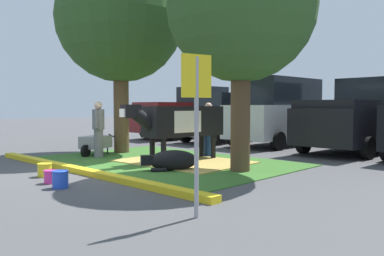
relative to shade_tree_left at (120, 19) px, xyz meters
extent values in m
plane|color=#4C4C4F|center=(2.61, -2.01, -4.20)|extent=(80.00, 80.00, 0.00)
cube|color=#386B28|center=(2.44, -0.42, -4.19)|extent=(6.76, 4.63, 0.02)
cube|color=yellow|center=(2.44, -2.88, -4.14)|extent=(7.96, 0.24, 0.12)
cube|color=tan|center=(2.97, -0.16, -4.18)|extent=(3.31, 2.55, 0.04)
cylinder|color=brown|center=(0.00, 0.00, -2.78)|extent=(0.48, 0.48, 2.84)
sphere|color=#2D5123|center=(0.00, 0.00, 0.03)|extent=(3.98, 3.98, 3.98)
cylinder|color=#4C3823|center=(4.88, -0.26, -2.95)|extent=(0.44, 0.44, 2.51)
sphere|color=#2D5123|center=(4.88, -0.26, -0.53)|extent=(3.32, 3.32, 3.32)
cube|color=black|center=(2.76, 0.04, -3.12)|extent=(0.90, 2.35, 0.80)
cube|color=white|center=(2.75, -0.10, -3.12)|extent=(0.80, 0.96, 0.56)
cylinder|color=black|center=(2.64, -1.28, -3.02)|extent=(0.38, 0.66, 0.58)
cube|color=black|center=(2.62, -1.60, -2.84)|extent=(0.30, 0.46, 0.32)
cube|color=white|center=(2.60, -1.80, -2.88)|extent=(0.21, 0.14, 0.20)
cylinder|color=black|center=(2.93, -0.84, -3.86)|extent=(0.14, 0.14, 0.68)
cylinder|color=black|center=(2.44, -0.79, -3.86)|extent=(0.14, 0.14, 0.68)
cylinder|color=black|center=(3.09, 0.88, -3.86)|extent=(0.14, 0.14, 0.68)
cylinder|color=black|center=(2.60, 0.93, -3.86)|extent=(0.14, 0.14, 0.68)
cylinder|color=black|center=(2.87, 1.24, -3.37)|extent=(0.06, 0.06, 0.70)
ellipsoid|color=black|center=(3.72, -1.25, -3.96)|extent=(1.03, 1.18, 0.48)
cube|color=black|center=(3.38, -1.74, -3.94)|extent=(0.32, 0.34, 0.22)
cube|color=silver|center=(3.31, -1.84, -3.94)|extent=(0.12, 0.11, 0.16)
cylinder|color=black|center=(3.67, -1.64, -4.14)|extent=(0.28, 0.34, 0.10)
cylinder|color=slate|center=(0.56, -1.20, -3.79)|extent=(0.26, 0.26, 0.82)
cylinder|color=slate|center=(0.56, -1.20, -3.09)|extent=(0.34, 0.34, 0.57)
sphere|color=beige|center=(0.56, -1.20, -2.70)|extent=(0.22, 0.22, 0.22)
cylinder|color=slate|center=(0.41, -1.04, -3.07)|extent=(0.09, 0.09, 0.54)
cylinder|color=slate|center=(0.71, -1.36, -3.07)|extent=(0.09, 0.09, 0.54)
cylinder|color=#23478C|center=(2.65, 1.17, -3.80)|extent=(0.26, 0.26, 0.81)
cylinder|color=maroon|center=(2.65, 1.17, -3.12)|extent=(0.34, 0.34, 0.56)
sphere|color=tan|center=(2.65, 1.17, -2.73)|extent=(0.22, 0.22, 0.22)
cylinder|color=maroon|center=(2.86, 1.23, -3.09)|extent=(0.09, 0.09, 0.53)
cylinder|color=maroon|center=(2.43, 1.12, -3.09)|extent=(0.09, 0.09, 0.53)
cube|color=gray|center=(-0.07, -0.90, -3.80)|extent=(0.91, 1.06, 0.36)
cylinder|color=black|center=(0.13, -1.36, -4.02)|extent=(0.23, 0.37, 0.36)
cylinder|color=black|center=(0.02, -0.54, -4.08)|extent=(0.04, 0.04, 0.24)
cylinder|color=black|center=(-0.39, -0.71, -4.08)|extent=(0.04, 0.04, 0.24)
cylinder|color=black|center=(-0.12, -0.22, -3.68)|extent=(0.25, 0.50, 0.23)
cylinder|color=black|center=(-0.52, -0.39, -3.68)|extent=(0.25, 0.50, 0.23)
cylinder|color=#99999E|center=(6.69, -3.62, -3.14)|extent=(0.06, 0.06, 2.12)
cube|color=yellow|center=(6.69, -3.62, -2.33)|extent=(0.15, 0.44, 0.56)
cylinder|color=yellow|center=(2.30, -3.63, -4.07)|extent=(0.28, 0.28, 0.27)
torus|color=yellow|center=(2.30, -3.63, -3.93)|extent=(0.31, 0.31, 0.02)
cylinder|color=#EA3893|center=(3.08, -3.88, -4.08)|extent=(0.24, 0.24, 0.24)
torus|color=#EA3893|center=(3.08, -3.88, -3.96)|extent=(0.26, 0.26, 0.02)
cylinder|color=blue|center=(3.62, -3.95, -4.05)|extent=(0.28, 0.28, 0.30)
torus|color=blue|center=(3.62, -3.95, -3.90)|extent=(0.31, 0.31, 0.02)
cube|color=maroon|center=(-2.81, 5.88, -3.33)|extent=(2.25, 5.49, 1.10)
cube|color=black|center=(-2.77, 6.82, -2.28)|extent=(1.92, 1.89, 1.00)
cube|color=maroon|center=(-2.87, 4.67, -2.66)|extent=(2.03, 2.79, 0.24)
cylinder|color=black|center=(-3.73, 7.68, -3.88)|extent=(0.25, 0.65, 0.64)
cylinder|color=black|center=(-1.73, 7.59, -3.88)|extent=(0.25, 0.65, 0.64)
cylinder|color=black|center=(-3.90, 4.17, -3.88)|extent=(0.25, 0.65, 0.64)
cylinder|color=black|center=(-1.90, 4.08, -3.88)|extent=(0.25, 0.65, 0.64)
cube|color=silver|center=(-0.15, 5.37, -3.43)|extent=(2.01, 4.48, 0.90)
cube|color=black|center=(-0.15, 5.37, -2.58)|extent=(1.69, 2.27, 0.80)
cylinder|color=black|center=(-0.98, 6.85, -3.88)|extent=(0.25, 0.65, 0.64)
cylinder|color=black|center=(0.82, 6.76, -3.88)|extent=(0.25, 0.65, 0.64)
cylinder|color=black|center=(-1.11, 3.99, -3.88)|extent=(0.25, 0.65, 0.64)
cylinder|color=black|center=(0.68, 3.90, -3.88)|extent=(0.25, 0.65, 0.64)
cube|color=silver|center=(2.36, 5.55, -3.28)|extent=(2.12, 4.68, 1.20)
cube|color=black|center=(2.36, 5.55, -2.18)|extent=(1.82, 3.28, 1.00)
cylinder|color=black|center=(1.48, 7.09, -3.88)|extent=(0.25, 0.65, 0.64)
cylinder|color=black|center=(3.38, 7.00, -3.88)|extent=(0.25, 0.65, 0.64)
cylinder|color=black|center=(1.34, 4.10, -3.88)|extent=(0.25, 0.65, 0.64)
cylinder|color=black|center=(3.24, 4.01, -3.88)|extent=(0.25, 0.65, 0.64)
cube|color=black|center=(5.29, 5.63, -3.33)|extent=(2.25, 5.49, 1.10)
cube|color=black|center=(5.34, 6.57, -2.28)|extent=(1.92, 1.89, 1.00)
cube|color=black|center=(5.24, 4.41, -2.66)|extent=(2.03, 2.79, 0.24)
cylinder|color=black|center=(4.38, 7.43, -3.88)|extent=(0.25, 0.65, 0.64)
cylinder|color=black|center=(4.21, 3.92, -3.88)|extent=(0.25, 0.65, 0.64)
cylinder|color=black|center=(6.21, 3.83, -3.88)|extent=(0.25, 0.65, 0.64)
camera|label=1|loc=(10.20, -7.33, -2.73)|focal=36.60mm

